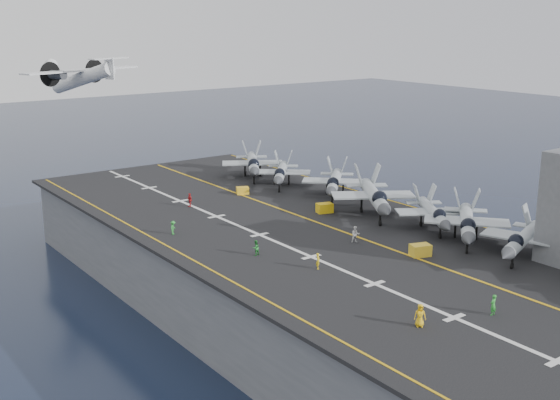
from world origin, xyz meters
TOP-DOWN VIEW (x-y plane):
  - ground at (0.00, 0.00)m, footprint 500.00×500.00m
  - hull at (0.00, 0.00)m, footprint 36.00×90.00m
  - flight_deck at (0.00, 0.00)m, footprint 38.00×92.00m
  - foul_line at (3.00, 0.00)m, footprint 0.35×90.00m
  - landing_centerline at (-6.00, 0.00)m, footprint 0.50×90.00m
  - deck_edge_port at (-17.00, 0.00)m, footprint 0.25×90.00m
  - deck_edge_stbd at (18.50, 0.00)m, footprint 0.25×90.00m
  - fighter_jet_1 at (12.25, -23.92)m, footprint 16.09×13.42m
  - fighter_jet_2 at (11.89, -16.57)m, footprint 17.59×17.09m
  - fighter_jet_3 at (12.64, -10.74)m, footprint 14.57×15.78m
  - fighter_jet_4 at (11.10, -1.89)m, footprint 18.21×19.75m
  - fighter_jet_5 at (13.27, 8.68)m, footprint 16.80×16.84m
  - fighter_jet_6 at (11.06, 18.82)m, footprint 15.66×16.15m
  - fighter_jet_7 at (10.83, 26.28)m, footprint 16.41×18.02m
  - tow_cart_a at (3.93, -16.80)m, footprint 2.50×2.01m
  - tow_cart_b at (6.79, 3.10)m, footprint 2.39×1.88m
  - tow_cart_c at (3.49, 18.19)m, footprint 2.10×1.79m
  - crew_0 at (-9.77, -29.42)m, footprint 1.45×1.40m
  - crew_1 at (-7.77, -13.32)m, footprint 1.19×1.24m
  - crew_2 at (-10.59, -5.92)m, footprint 1.14×0.86m
  - crew_3 at (-14.29, 6.38)m, footprint 1.20×1.18m
  - crew_4 at (-6.32, 16.59)m, footprint 0.81×1.18m
  - crew_6 at (-2.78, -31.58)m, footprint 1.23×0.90m
  - crew_7 at (1.32, -9.07)m, footprint 1.42×1.29m
  - transport_plane at (-5.16, 56.95)m, footprint 28.04×23.17m

SIDE VIEW (x-z plane):
  - ground at x=0.00m, z-range 0.00..0.00m
  - hull at x=0.00m, z-range 0.00..10.00m
  - flight_deck at x=0.00m, z-range 10.00..10.40m
  - foul_line at x=3.00m, z-range 10.41..10.43m
  - landing_centerline at x=-6.00m, z-range 10.41..10.43m
  - deck_edge_port at x=-17.00m, z-range 10.41..10.43m
  - deck_edge_stbd at x=18.50m, z-range 10.41..10.43m
  - tow_cart_c at x=3.49m, z-range 10.40..11.47m
  - tow_cart_b at x=6.79m, z-range 10.40..11.66m
  - tow_cart_a at x=3.93m, z-range 10.40..11.70m
  - crew_3 at x=-14.29m, z-range 10.40..12.08m
  - crew_1 at x=-7.77m, z-range 10.40..12.13m
  - crew_2 at x=-10.59m, z-range 10.40..12.14m
  - crew_4 at x=-6.32m, z-range 10.40..12.31m
  - crew_6 at x=-2.78m, z-range 10.40..12.32m
  - crew_7 at x=1.32m, z-range 10.40..12.38m
  - crew_0 at x=-9.77m, z-range 10.40..12.43m
  - fighter_jet_3 at x=12.64m, z-range 10.40..14.96m
  - fighter_jet_6 at x=11.06m, z-range 10.40..15.10m
  - fighter_jet_1 at x=12.25m, z-range 10.40..15.17m
  - fighter_jet_5 at x=13.27m, z-range 10.40..15.36m
  - fighter_jet_2 at x=11.89m, z-range 10.40..15.52m
  - fighter_jet_7 at x=10.83m, z-range 10.40..15.61m
  - fighter_jet_4 at x=11.10m, z-range 10.40..16.11m
  - transport_plane at x=-5.16m, z-range 22.47..28.16m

